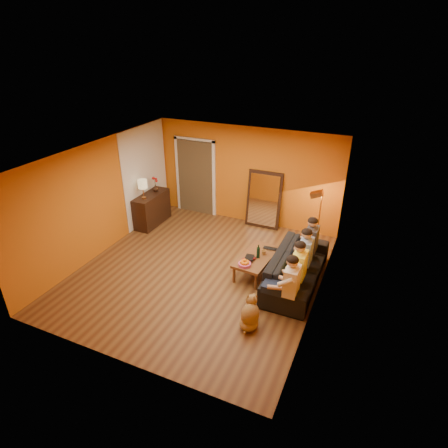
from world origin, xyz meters
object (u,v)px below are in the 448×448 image
at_px(floor_lamp, 319,221).
at_px(tumbler, 264,252).
at_px(coffee_table, 256,264).
at_px(dog, 250,313).
at_px(table_lamp, 143,189).
at_px(vase, 156,188).
at_px(laptop, 270,249).
at_px(person_far_right, 311,243).
at_px(wine_bottle, 258,251).
at_px(person_mid_left, 299,270).
at_px(person_mid_right, 305,256).
at_px(sideboard, 152,209).
at_px(mirror_frame, 264,200).
at_px(person_far_left, 291,285).
at_px(sofa, 297,268).

height_order(floor_lamp, tumbler, floor_lamp).
distance_m(coffee_table, dog, 1.70).
height_order(table_lamp, dog, table_lamp).
bearing_deg(vase, laptop, -15.67).
distance_m(person_far_right, wine_bottle, 1.19).
xyz_separation_m(wine_bottle, laptop, (0.13, 0.40, -0.14)).
bearing_deg(laptop, vase, 160.63).
distance_m(person_mid_left, laptop, 1.15).
bearing_deg(person_mid_right, table_lamp, 171.20).
distance_m(sideboard, floor_lamp, 4.38).
height_order(wine_bottle, tumbler, wine_bottle).
bearing_deg(wine_bottle, vase, 157.80).
relative_size(wine_bottle, vase, 1.72).
height_order(table_lamp, person_mid_right, table_lamp).
bearing_deg(person_mid_left, floor_lamp, 90.85).
relative_size(person_far_right, vase, 6.78).
bearing_deg(mirror_frame, sideboard, -158.84).
bearing_deg(coffee_table, laptop, 68.08).
bearing_deg(mirror_frame, wine_bottle, -74.19).
height_order(dog, person_mid_left, person_mid_left).
bearing_deg(floor_lamp, table_lamp, -172.66).
height_order(person_far_left, person_far_right, same).
relative_size(floor_lamp, tumbler, 13.35).
height_order(sideboard, laptop, sideboard).
bearing_deg(person_mid_left, person_far_right, 90.00).
relative_size(sideboard, table_lamp, 2.31).
relative_size(sofa, person_far_right, 1.91).
bearing_deg(dog, person_mid_left, 67.19).
distance_m(dog, wine_bottle, 1.65).
bearing_deg(vase, sideboard, -90.00).
bearing_deg(person_far_right, tumbler, -148.03).
bearing_deg(dog, table_lamp, 149.01).
xyz_separation_m(table_lamp, dog, (3.83, -2.42, -0.80)).
relative_size(person_far_left, person_mid_left, 1.00).
relative_size(sideboard, person_far_right, 0.97).
bearing_deg(coffee_table, person_mid_right, 12.09).
relative_size(table_lamp, wine_bottle, 1.65).
bearing_deg(sideboard, vase, 90.00).
bearing_deg(sideboard, person_far_right, -5.58).
xyz_separation_m(wine_bottle, vase, (-3.42, 1.40, 0.36)).
xyz_separation_m(person_mid_left, person_mid_right, (0.00, 0.55, 0.00)).
xyz_separation_m(mirror_frame, sideboard, (-2.79, -1.08, -0.34)).
height_order(sideboard, floor_lamp, floor_lamp).
distance_m(tumbler, laptop, 0.24).
distance_m(laptop, vase, 3.72).
height_order(mirror_frame, wine_bottle, mirror_frame).
bearing_deg(vase, wine_bottle, -22.20).
relative_size(person_far_left, person_far_right, 1.00).
xyz_separation_m(person_far_right, vase, (-4.37, 0.68, 0.33)).
relative_size(mirror_frame, floor_lamp, 1.06).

